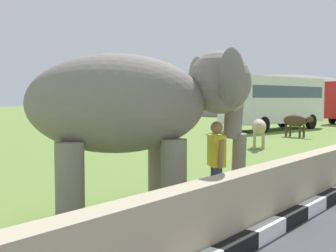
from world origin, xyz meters
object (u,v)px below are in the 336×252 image
(elephant, at_px, (139,107))
(bus_white, at_px, (274,99))
(cow_near, at_px, (259,128))
(cow_mid, at_px, (296,121))
(person_handler, at_px, (216,161))

(elephant, relative_size, bus_white, 0.45)
(cow_near, distance_m, cow_mid, 6.14)
(cow_near, bearing_deg, cow_mid, 8.56)
(elephant, relative_size, cow_mid, 2.05)
(elephant, distance_m, bus_white, 22.46)
(elephant, height_order, person_handler, elephant)
(elephant, height_order, bus_white, bus_white)
(person_handler, xyz_separation_m, cow_near, (9.54, 4.05, -0.06))
(elephant, distance_m, person_handler, 1.78)
(cow_near, bearing_deg, elephant, -163.20)
(elephant, xyz_separation_m, cow_mid, (16.84, 4.16, -1.07))
(person_handler, relative_size, cow_mid, 0.86)
(elephant, relative_size, cow_near, 2.12)
(person_handler, distance_m, cow_near, 10.36)
(person_handler, xyz_separation_m, bus_white, (19.94, 8.29, 1.15))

